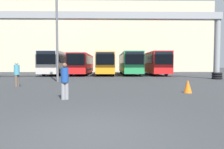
% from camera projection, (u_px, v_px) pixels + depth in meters
% --- Properties ---
extents(ground_plane, '(200.00, 200.00, 0.00)m').
position_uv_depth(ground_plane, '(89.00, 134.00, 4.33)').
color(ground_plane, '#2D3033').
extents(building_backdrop, '(45.73, 12.00, 14.97)m').
position_uv_depth(building_backdrop, '(107.00, 40.00, 48.00)').
color(building_backdrop, beige).
rests_on(building_backdrop, ground).
extents(overhead_gantry, '(24.36, 0.80, 6.93)m').
position_uv_depth(overhead_gantry, '(104.00, 24.00, 20.71)').
color(overhead_gantry, gray).
rests_on(overhead_gantry, ground).
extents(bus_slot_0, '(2.62, 12.24, 3.33)m').
position_uv_depth(bus_slot_0, '(58.00, 62.00, 30.65)').
color(bus_slot_0, beige).
rests_on(bus_slot_0, ground).
extents(bus_slot_1, '(2.49, 11.99, 3.06)m').
position_uv_depth(bus_slot_1, '(82.00, 63.00, 30.59)').
color(bus_slot_1, red).
rests_on(bus_slot_1, ground).
extents(bus_slot_2, '(2.49, 10.73, 3.17)m').
position_uv_depth(bus_slot_2, '(106.00, 63.00, 30.02)').
color(bus_slot_2, orange).
rests_on(bus_slot_2, ground).
extents(bus_slot_3, '(2.57, 12.17, 3.27)m').
position_uv_depth(bus_slot_3, '(129.00, 62.00, 30.80)').
color(bus_slot_3, '#268C4C').
rests_on(bus_slot_3, ground).
extents(bus_slot_4, '(2.48, 11.65, 3.28)m').
position_uv_depth(bus_slot_4, '(153.00, 62.00, 30.60)').
color(bus_slot_4, red).
rests_on(bus_slot_4, ground).
extents(pedestrian_mid_right, '(0.33, 0.33, 1.58)m').
position_uv_depth(pedestrian_mid_right, '(65.00, 80.00, 8.60)').
color(pedestrian_mid_right, gray).
rests_on(pedestrian_mid_right, ground).
extents(pedestrian_near_right, '(0.36, 0.36, 1.72)m').
position_uv_depth(pedestrian_near_right, '(17.00, 73.00, 13.60)').
color(pedestrian_near_right, brown).
rests_on(pedestrian_near_right, ground).
extents(traffic_cone, '(0.43, 0.43, 0.71)m').
position_uv_depth(traffic_cone, '(188.00, 86.00, 10.70)').
color(traffic_cone, orange).
rests_on(traffic_cone, ground).
extents(tire_stack, '(1.04, 1.04, 0.72)m').
position_uv_depth(tire_stack, '(217.00, 76.00, 20.86)').
color(tire_stack, black).
rests_on(tire_stack, ground).
extents(lamp_post, '(0.36, 0.36, 9.19)m').
position_uv_depth(lamp_post, '(57.00, 25.00, 17.38)').
color(lamp_post, '#595B60').
rests_on(lamp_post, ground).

